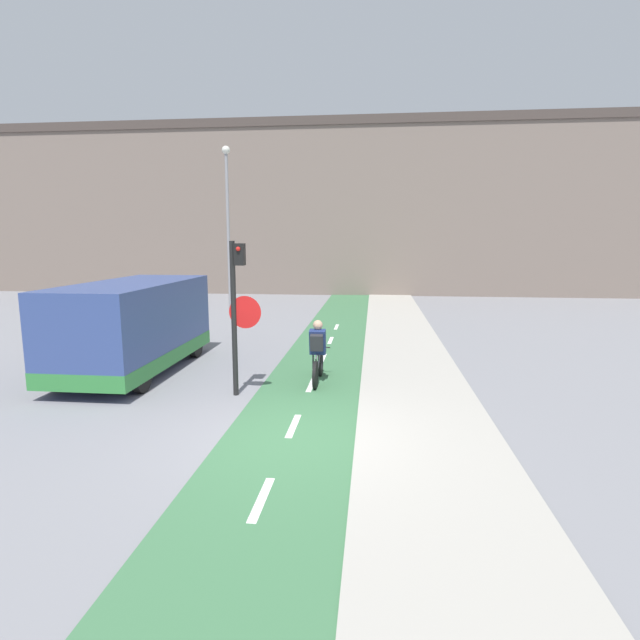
{
  "coord_description": "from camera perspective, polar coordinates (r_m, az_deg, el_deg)",
  "views": [
    {
      "loc": [
        1.35,
        -7.69,
        3.24
      ],
      "look_at": [
        0.0,
        4.8,
        1.2
      ],
      "focal_mm": 28.0,
      "sensor_mm": 36.0,
      "label": 1
    }
  ],
  "objects": [
    {
      "name": "van",
      "position": [
        13.03,
        -20.48,
        -0.85
      ],
      "size": [
        2.07,
        5.07,
        2.21
      ],
      "color": "#334784",
      "rests_on": "ground_plane"
    },
    {
      "name": "street_lamp_far",
      "position": [
        23.23,
        -10.5,
        11.98
      ],
      "size": [
        0.36,
        0.36,
        7.3
      ],
      "color": "gray",
      "rests_on": "ground_plane"
    },
    {
      "name": "ground_plane",
      "position": [
        8.46,
        -3.6,
        -13.33
      ],
      "size": [
        120.0,
        120.0,
        0.0
      ],
      "primitive_type": "plane",
      "color": "gray"
    },
    {
      "name": "building_row_background",
      "position": [
        31.62,
        3.81,
        12.44
      ],
      "size": [
        60.0,
        5.2,
        10.04
      ],
      "color": "slate",
      "rests_on": "ground_plane"
    },
    {
      "name": "sidewalk_strip",
      "position": [
        8.39,
        12.49,
        -13.54
      ],
      "size": [
        2.4,
        60.0,
        0.05
      ],
      "color": "#A8A399",
      "rests_on": "ground_plane"
    },
    {
      "name": "bike_lane",
      "position": [
        8.46,
        -3.6,
        -13.25
      ],
      "size": [
        2.19,
        60.0,
        0.02
      ],
      "color": "#3D7047",
      "rests_on": "ground_plane"
    },
    {
      "name": "traffic_light_pole",
      "position": [
        10.32,
        -9.42,
        2.11
      ],
      "size": [
        0.67,
        0.25,
        3.21
      ],
      "color": "black",
      "rests_on": "ground_plane"
    },
    {
      "name": "cyclist_near",
      "position": [
        11.29,
        -0.26,
        -3.78
      ],
      "size": [
        0.46,
        1.69,
        1.45
      ],
      "color": "black",
      "rests_on": "ground_plane"
    }
  ]
}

